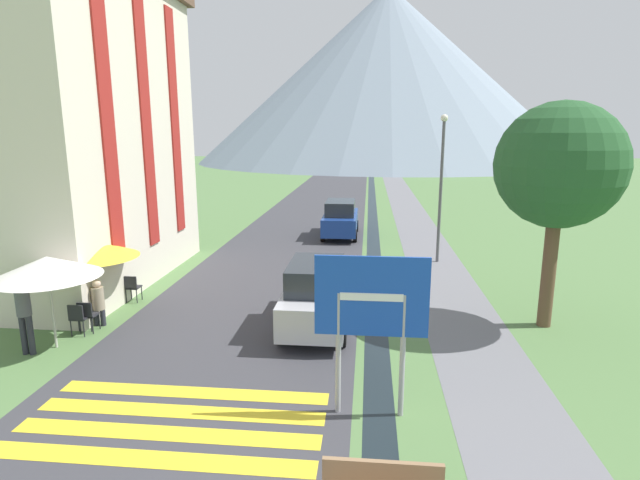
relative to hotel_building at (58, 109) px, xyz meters
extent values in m
plane|color=#517542|center=(9.40, 8.00, -5.87)|extent=(160.00, 160.00, 0.00)
cube|color=#38383D|center=(6.90, 18.00, -5.87)|extent=(6.40, 60.00, 0.01)
cube|color=slate|center=(13.00, 18.00, -5.87)|extent=(2.20, 60.00, 0.01)
cube|color=black|center=(10.60, 18.00, -5.87)|extent=(0.60, 60.00, 0.00)
cube|color=yellow|center=(6.90, -9.40, -5.86)|extent=(5.44, 0.44, 0.01)
cube|color=yellow|center=(6.90, -8.70, -5.86)|extent=(5.44, 0.44, 0.01)
cube|color=yellow|center=(6.90, -8.00, -5.86)|extent=(5.44, 0.44, 0.01)
cube|color=yellow|center=(6.90, -7.30, -5.86)|extent=(5.44, 0.44, 0.01)
cone|color=gray|center=(13.02, 73.77, 8.50)|extent=(64.33, 64.33, 28.75)
cube|color=beige|center=(0.00, 0.00, -0.43)|extent=(5.97, 9.04, 10.88)
cube|color=maroon|center=(3.01, -2.49, -0.43)|extent=(0.06, 0.70, 8.16)
cube|color=maroon|center=(3.01, 0.00, -0.43)|extent=(0.06, 0.70, 8.16)
cube|color=maroon|center=(3.01, 2.49, -0.43)|extent=(0.06, 0.70, 8.16)
cylinder|color=#9E9EA3|center=(9.83, -7.70, -4.70)|extent=(0.10, 0.10, 2.34)
cylinder|color=#9E9EA3|center=(10.99, -7.70, -4.70)|extent=(0.10, 0.10, 2.34)
cube|color=#1947B7|center=(10.41, -7.72, -3.58)|extent=(2.02, 0.05, 1.47)
cube|color=white|center=(10.41, -7.75, -3.58)|extent=(1.11, 0.02, 0.14)
cube|color=#846647|center=(10.60, -9.97, -5.45)|extent=(1.70, 0.08, 0.45)
cube|color=#B2B2B7|center=(9.00, -3.54, -5.15)|extent=(1.61, 3.93, 0.84)
cube|color=#23282D|center=(9.00, -3.73, -4.39)|extent=(1.37, 2.16, 0.68)
cylinder|color=black|center=(8.23, -2.32, -5.57)|extent=(0.18, 0.60, 0.60)
cylinder|color=black|center=(9.76, -2.32, -5.57)|extent=(0.18, 0.60, 0.60)
cylinder|color=black|center=(8.23, -4.76, -5.57)|extent=(0.18, 0.60, 0.60)
cylinder|color=black|center=(9.76, -4.76, -5.57)|extent=(0.18, 0.60, 0.60)
cube|color=navy|center=(8.95, 8.31, -5.15)|extent=(1.63, 4.07, 0.84)
cube|color=#23282D|center=(8.95, 8.11, -4.39)|extent=(1.38, 2.24, 0.68)
cylinder|color=black|center=(8.18, 9.57, -5.57)|extent=(0.18, 0.60, 0.60)
cylinder|color=black|center=(9.73, 9.57, -5.57)|extent=(0.18, 0.60, 0.60)
cylinder|color=black|center=(8.18, 7.05, -5.57)|extent=(0.18, 0.60, 0.60)
cylinder|color=black|center=(9.73, 7.05, -5.57)|extent=(0.18, 0.60, 0.60)
cube|color=#232328|center=(3.16, -2.09, -5.42)|extent=(0.40, 0.40, 0.04)
cube|color=#232328|center=(3.16, -2.27, -5.22)|extent=(0.40, 0.04, 0.40)
cylinder|color=#232328|center=(2.99, -1.92, -5.65)|extent=(0.03, 0.03, 0.45)
cylinder|color=#232328|center=(3.33, -1.92, -5.65)|extent=(0.03, 0.03, 0.45)
cylinder|color=#232328|center=(2.99, -2.26, -5.65)|extent=(0.03, 0.03, 0.45)
cylinder|color=#232328|center=(3.33, -2.26, -5.65)|extent=(0.03, 0.03, 0.45)
cube|color=#232328|center=(2.99, -4.69, -5.42)|extent=(0.40, 0.40, 0.04)
cube|color=#232328|center=(2.99, -4.87, -5.22)|extent=(0.40, 0.04, 0.40)
cylinder|color=#232328|center=(2.82, -4.52, -5.65)|extent=(0.03, 0.03, 0.45)
cylinder|color=#232328|center=(3.16, -4.52, -5.65)|extent=(0.03, 0.03, 0.45)
cylinder|color=#232328|center=(2.82, -4.86, -5.65)|extent=(0.03, 0.03, 0.45)
cylinder|color=#232328|center=(3.16, -4.86, -5.65)|extent=(0.03, 0.03, 0.45)
cube|color=#232328|center=(2.53, -2.08, -5.42)|extent=(0.40, 0.40, 0.04)
cube|color=#232328|center=(2.53, -2.26, -5.22)|extent=(0.40, 0.04, 0.40)
cylinder|color=#232328|center=(2.36, -1.91, -5.65)|extent=(0.03, 0.03, 0.45)
cylinder|color=#232328|center=(2.70, -1.91, -5.65)|extent=(0.03, 0.03, 0.45)
cylinder|color=#232328|center=(2.36, -2.25, -5.65)|extent=(0.03, 0.03, 0.45)
cylinder|color=#232328|center=(2.70, -2.25, -5.65)|extent=(0.03, 0.03, 0.45)
cube|color=#232328|center=(3.10, -4.48, -5.42)|extent=(0.40, 0.40, 0.04)
cube|color=#232328|center=(3.10, -4.66, -5.22)|extent=(0.40, 0.04, 0.40)
cylinder|color=#232328|center=(2.93, -4.31, -5.65)|extent=(0.03, 0.03, 0.45)
cylinder|color=#232328|center=(3.27, -4.31, -5.65)|extent=(0.03, 0.03, 0.45)
cylinder|color=#232328|center=(2.93, -4.65, -5.65)|extent=(0.03, 0.03, 0.45)
cylinder|color=#232328|center=(3.27, -4.65, -5.65)|extent=(0.03, 0.03, 0.45)
cylinder|color=#B7B2A8|center=(2.83, -5.52, -4.80)|extent=(0.06, 0.06, 2.13)
cone|color=silver|center=(2.83, -5.52, -3.84)|extent=(2.44, 2.44, 0.49)
cylinder|color=#B7B2A8|center=(2.62, -3.19, -4.87)|extent=(0.06, 0.06, 2.01)
cone|color=yellow|center=(2.62, -3.19, -3.96)|extent=(2.49, 2.49, 0.47)
cylinder|color=#282833|center=(2.33, -5.94, -5.39)|extent=(0.14, 0.14, 0.97)
cylinder|color=#282833|center=(2.51, -5.94, -5.39)|extent=(0.14, 0.14, 0.97)
cylinder|color=#4C4C56|center=(2.42, -5.94, -4.61)|extent=(0.32, 0.32, 0.58)
sphere|color=tan|center=(2.42, -5.94, -4.22)|extent=(0.22, 0.22, 0.22)
cylinder|color=#282833|center=(3.06, -4.08, -5.64)|extent=(0.14, 0.14, 0.46)
cylinder|color=#282833|center=(3.24, -4.08, -5.64)|extent=(0.14, 0.14, 0.46)
cylinder|color=gray|center=(3.15, -4.08, -5.10)|extent=(0.32, 0.32, 0.62)
sphere|color=beige|center=(3.15, -4.08, -4.69)|extent=(0.22, 0.22, 0.22)
cylinder|color=#282833|center=(2.39, -2.54, -5.64)|extent=(0.14, 0.14, 0.46)
cylinder|color=#282833|center=(2.57, -2.54, -5.64)|extent=(0.14, 0.14, 0.46)
cylinder|color=#4C4C56|center=(2.48, -2.54, -5.11)|extent=(0.32, 0.32, 0.61)
sphere|color=tan|center=(2.48, -2.54, -4.70)|extent=(0.22, 0.22, 0.22)
cylinder|color=#515156|center=(13.13, 3.70, -3.11)|extent=(0.12, 0.12, 5.52)
sphere|color=silver|center=(13.13, 3.70, -0.23)|extent=(0.28, 0.28, 0.28)
cylinder|color=brown|center=(15.11, -2.91, -4.40)|extent=(0.36, 0.36, 2.95)
sphere|color=#235128|center=(15.11, -2.91, -1.56)|extent=(3.21, 3.21, 3.21)
camera|label=1|loc=(10.32, -16.15, -0.73)|focal=28.00mm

